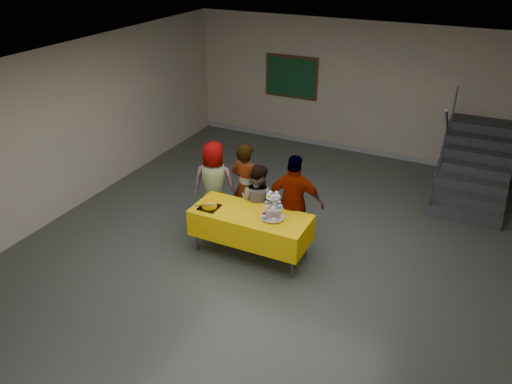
# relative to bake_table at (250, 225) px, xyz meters

# --- Properties ---
(room_shell) EXTENTS (10.00, 10.04, 3.02)m
(room_shell) POSITION_rel_bake_table_xyz_m (0.29, -0.06, 1.57)
(room_shell) COLOR #4C514C
(room_shell) RESTS_ON ground
(bake_table) EXTENTS (1.88, 0.78, 0.77)m
(bake_table) POSITION_rel_bake_table_xyz_m (0.00, 0.00, 0.00)
(bake_table) COLOR #595960
(bake_table) RESTS_ON ground
(cupcake_stand) EXTENTS (0.38, 0.38, 0.44)m
(cupcake_stand) POSITION_rel_bake_table_xyz_m (0.38, 0.01, 0.40)
(cupcake_stand) COLOR silver
(cupcake_stand) RESTS_ON bake_table
(bear_cake) EXTENTS (0.32, 0.36, 0.12)m
(bear_cake) POSITION_rel_bake_table_xyz_m (-0.67, -0.13, 0.27)
(bear_cake) COLOR black
(bear_cake) RESTS_ON bake_table
(schoolchild_a) EXTENTS (0.87, 0.70, 1.55)m
(schoolchild_a) POSITION_rel_bake_table_xyz_m (-1.01, 0.62, 0.22)
(schoolchild_a) COLOR slate
(schoolchild_a) RESTS_ON ground
(schoolchild_b) EXTENTS (0.64, 0.48, 1.59)m
(schoolchild_b) POSITION_rel_bake_table_xyz_m (-0.45, 0.72, 0.24)
(schoolchild_b) COLOR slate
(schoolchild_b) RESTS_ON ground
(schoolchild_c) EXTENTS (0.72, 0.59, 1.35)m
(schoolchild_c) POSITION_rel_bake_table_xyz_m (-0.12, 0.52, 0.12)
(schoolchild_c) COLOR slate
(schoolchild_c) RESTS_ON ground
(schoolchild_d) EXTENTS (1.01, 0.56, 1.63)m
(schoolchild_d) POSITION_rel_bake_table_xyz_m (0.52, 0.53, 0.26)
(schoolchild_d) COLOR slate
(schoolchild_d) RESTS_ON ground
(staircase) EXTENTS (1.30, 2.40, 2.04)m
(staircase) POSITION_rel_bake_table_xyz_m (2.99, 4.05, -0.07)
(staircase) COLOR #424447
(staircase) RESTS_ON ground
(noticeboard) EXTENTS (1.30, 0.05, 1.00)m
(noticeboard) POSITION_rel_bake_table_xyz_m (-1.34, 4.88, 1.04)
(noticeboard) COLOR #472B16
(noticeboard) RESTS_ON ground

